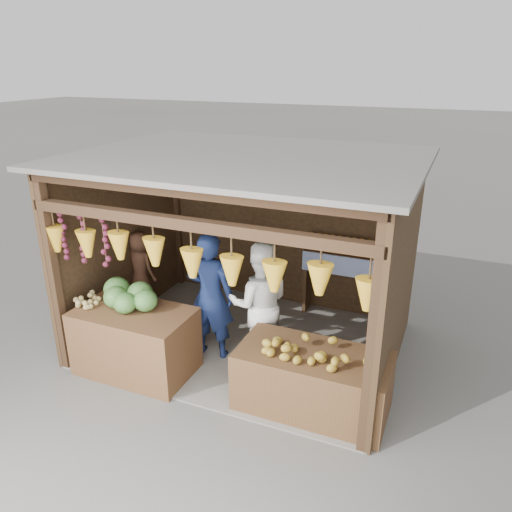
{
  "coord_description": "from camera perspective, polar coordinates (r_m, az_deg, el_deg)",
  "views": [
    {
      "loc": [
        2.51,
        -5.61,
        3.74
      ],
      "look_at": [
        0.18,
        -0.1,
        1.4
      ],
      "focal_mm": 35.0,
      "sensor_mm": 36.0,
      "label": 1
    }
  ],
  "objects": [
    {
      "name": "stool",
      "position": [
        8.09,
        -12.66,
        -5.67
      ],
      "size": [
        0.29,
        0.29,
        0.27
      ],
      "primitive_type": "cube",
      "color": "black",
      "rests_on": "ground"
    },
    {
      "name": "tanfruit_pile",
      "position": [
        6.7,
        -18.55,
        -4.74
      ],
      "size": [
        0.34,
        0.4,
        0.13
      ],
      "primitive_type": null,
      "color": "tan",
      "rests_on": "counter_left"
    },
    {
      "name": "counter_left",
      "position": [
        6.6,
        -13.6,
        -9.44
      ],
      "size": [
        1.46,
        0.85,
        0.85
      ],
      "primitive_type": "cube",
      "color": "#4C2F19",
      "rests_on": "ground"
    },
    {
      "name": "vendor_seated",
      "position": [
        7.8,
        -13.07,
        -1.18
      ],
      "size": [
        0.62,
        0.49,
        1.1
      ],
      "primitive_type": "imported",
      "rotation": [
        0.0,
        0.0,
        2.84
      ],
      "color": "#4F2F1F",
      "rests_on": "stool"
    },
    {
      "name": "man_standing",
      "position": [
        6.55,
        -5.25,
        -4.6
      ],
      "size": [
        0.68,
        0.49,
        1.76
      ],
      "primitive_type": "imported",
      "rotation": [
        0.0,
        0.0,
        3.25
      ],
      "color": "#121E46",
      "rests_on": "ground"
    },
    {
      "name": "stall_structure",
      "position": [
        6.47,
        -1.55,
        2.66
      ],
      "size": [
        4.3,
        3.3,
        2.66
      ],
      "color": "slate",
      "rests_on": "ground"
    },
    {
      "name": "counter_right",
      "position": [
        5.86,
        6.47,
        -14.0
      ],
      "size": [
        1.7,
        0.85,
        0.72
      ],
      "primitive_type": "cube",
      "color": "#492B18",
      "rests_on": "ground"
    },
    {
      "name": "melon_pile",
      "position": [
        6.44,
        -14.29,
        -4.38
      ],
      "size": [
        1.0,
        0.5,
        0.32
      ],
      "primitive_type": null,
      "color": "#134814",
      "rests_on": "counter_left"
    },
    {
      "name": "ground",
      "position": [
        7.2,
        -1.03,
        -9.92
      ],
      "size": [
        80.0,
        80.0,
        0.0
      ],
      "primitive_type": "plane",
      "color": "#514F49",
      "rests_on": "ground"
    },
    {
      "name": "woman_standing",
      "position": [
        6.43,
        0.42,
        -5.45
      ],
      "size": [
        1.0,
        0.9,
        1.67
      ],
      "primitive_type": "imported",
      "rotation": [
        0.0,
        0.0,
        3.55
      ],
      "color": "white",
      "rests_on": "ground"
    },
    {
      "name": "mango_pile",
      "position": [
        5.59,
        7.69,
        -10.19
      ],
      "size": [
        1.4,
        0.64,
        0.22
      ],
      "primitive_type": null,
      "color": "#BF6619",
      "rests_on": "counter_right"
    },
    {
      "name": "back_shelf",
      "position": [
        7.61,
        10.14,
        -1.09
      ],
      "size": [
        1.25,
        0.32,
        1.32
      ],
      "color": "#382314",
      "rests_on": "ground"
    }
  ]
}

